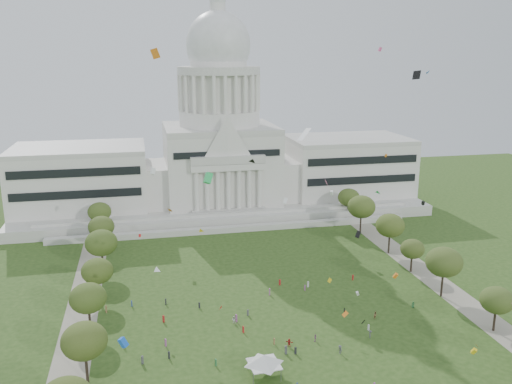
{
  "coord_description": "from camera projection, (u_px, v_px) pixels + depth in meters",
  "views": [
    {
      "loc": [
        -31.64,
        -101.08,
        62.34
      ],
      "look_at": [
        0.0,
        45.0,
        24.0
      ],
      "focal_mm": 38.0,
      "sensor_mm": 36.0,
      "label": 1
    }
  ],
  "objects": [
    {
      "name": "kite_swarm",
      "position": [
        298.0,
        220.0,
        117.58
      ],
      "size": [
        82.23,
        97.98,
        60.53
      ],
      "color": "orange",
      "rests_on": "ground"
    },
    {
      "name": "row_tree_l_1",
      "position": [
        84.0,
        341.0,
        103.6
      ],
      "size": [
        8.86,
        8.86,
        12.59
      ],
      "color": "black",
      "rests_on": "ground"
    },
    {
      "name": "person_10",
      "position": [
        344.0,
        311.0,
        133.28
      ],
      "size": [
        0.6,
        0.97,
        1.59
      ],
      "primitive_type": "imported",
      "rotation": [
        0.0,
        0.0,
        1.47
      ],
      "color": "#26262B",
      "rests_on": "ground"
    },
    {
      "name": "row_tree_r_5",
      "position": [
        361.0,
        207.0,
        190.57
      ],
      "size": [
        9.82,
        9.82,
        13.96
      ],
      "color": "black",
      "rests_on": "ground"
    },
    {
      "name": "row_tree_l_2",
      "position": [
        88.0,
        298.0,
        122.7
      ],
      "size": [
        8.42,
        8.42,
        11.97
      ],
      "color": "black",
      "rests_on": "ground"
    },
    {
      "name": "row_tree_l_6",
      "position": [
        99.0,
        212.0,
        190.39
      ],
      "size": [
        8.19,
        8.19,
        11.64
      ],
      "color": "black",
      "rests_on": "ground"
    },
    {
      "name": "person_2",
      "position": [
        375.0,
        315.0,
        130.81
      ],
      "size": [
        1.08,
        0.88,
        1.92
      ],
      "primitive_type": "imported",
      "rotation": [
        0.0,
        0.0,
        0.38
      ],
      "color": "olive",
      "rests_on": "ground"
    },
    {
      "name": "path_right",
      "position": [
        430.0,
        276.0,
        155.91
      ],
      "size": [
        8.0,
        160.0,
        0.04
      ],
      "primitive_type": "cube",
      "color": "gray",
      "rests_on": "ground"
    },
    {
      "name": "row_tree_l_4",
      "position": [
        101.0,
        243.0,
        155.92
      ],
      "size": [
        9.29,
        9.29,
        13.21
      ],
      "color": "black",
      "rests_on": "ground"
    },
    {
      "name": "distant_crowd",
      "position": [
        225.0,
        319.0,
        129.01
      ],
      "size": [
        67.81,
        36.57,
        1.91
      ],
      "color": "#4C4C51",
      "rests_on": "ground"
    },
    {
      "name": "row_tree_r_6",
      "position": [
        349.0,
        197.0,
        208.41
      ],
      "size": [
        8.42,
        8.42,
        11.97
      ],
      "color": "black",
      "rests_on": "ground"
    },
    {
      "name": "person_9",
      "position": [
        370.0,
        334.0,
        122.1
      ],
      "size": [
        0.96,
        1.29,
        1.79
      ],
      "primitive_type": "imported",
      "rotation": [
        0.0,
        0.0,
        1.22
      ],
      "color": "#4C4C51",
      "rests_on": "ground"
    },
    {
      "name": "person_3",
      "position": [
        340.0,
        349.0,
        115.66
      ],
      "size": [
        1.04,
        1.39,
        1.93
      ],
      "primitive_type": "imported",
      "rotation": [
        0.0,
        0.0,
        5.07
      ],
      "color": "#4C4C51",
      "rests_on": "ground"
    },
    {
      "name": "row_tree_r_4",
      "position": [
        390.0,
        226.0,
        171.91
      ],
      "size": [
        9.19,
        9.19,
        13.06
      ],
      "color": "black",
      "rests_on": "ground"
    },
    {
      "name": "event_tent",
      "position": [
        264.0,
        359.0,
        107.12
      ],
      "size": [
        8.98,
        8.98,
        4.65
      ],
      "color": "#4C4C4C",
      "rests_on": "ground"
    },
    {
      "name": "person_8",
      "position": [
        234.0,
        320.0,
        128.76
      ],
      "size": [
        0.98,
        0.74,
        1.79
      ],
      "primitive_type": "imported",
      "rotation": [
        0.0,
        0.0,
        2.89
      ],
      "color": "silver",
      "rests_on": "ground"
    },
    {
      "name": "person_5",
      "position": [
        289.0,
        343.0,
        118.48
      ],
      "size": [
        1.81,
        1.46,
        1.85
      ],
      "primitive_type": "imported",
      "rotation": [
        0.0,
        0.0,
        2.6
      ],
      "color": "#B21E1E",
      "rests_on": "ground"
    },
    {
      "name": "ground",
      "position": [
        300.0,
        349.0,
        117.67
      ],
      "size": [
        400.0,
        400.0,
        0.0
      ],
      "primitive_type": "plane",
      "color": "#284516",
      "rests_on": "ground"
    },
    {
      "name": "row_tree_l_5",
      "position": [
        101.0,
        227.0,
        173.53
      ],
      "size": [
        8.33,
        8.33,
        11.85
      ],
      "color": "black",
      "rests_on": "ground"
    },
    {
      "name": "row_tree_r_2",
      "position": [
        444.0,
        262.0,
        140.83
      ],
      "size": [
        9.55,
        9.55,
        13.58
      ],
      "color": "black",
      "rests_on": "ground"
    },
    {
      "name": "row_tree_r_1",
      "position": [
        497.0,
        300.0,
        123.59
      ],
      "size": [
        7.58,
        7.58,
        10.78
      ],
      "color": "black",
      "rests_on": "ground"
    },
    {
      "name": "row_tree_l_3",
      "position": [
        97.0,
        271.0,
        138.7
      ],
      "size": [
        8.12,
        8.12,
        11.55
      ],
      "color": "black",
      "rests_on": "ground"
    },
    {
      "name": "capitol",
      "position": [
        220.0,
        155.0,
        219.66
      ],
      "size": [
        160.0,
        64.5,
        91.3
      ],
      "color": "#BCB8AF",
      "rests_on": "ground"
    },
    {
      "name": "row_tree_r_3",
      "position": [
        412.0,
        249.0,
        157.66
      ],
      "size": [
        7.01,
        7.01,
        9.98
      ],
      "color": "black",
      "rests_on": "ground"
    },
    {
      "name": "path_left",
      "position": [
        82.0,
        309.0,
        136.22
      ],
      "size": [
        8.0,
        160.0,
        0.04
      ],
      "primitive_type": "cube",
      "color": "gray",
      "rests_on": "ground"
    },
    {
      "name": "person_0",
      "position": [
        413.0,
        305.0,
        136.62
      ],
      "size": [
        0.96,
        0.83,
        1.65
      ],
      "primitive_type": "imported",
      "rotation": [
        0.0,
        0.0,
        5.83
      ],
      "color": "#33723F",
      "rests_on": "ground"
    },
    {
      "name": "person_4",
      "position": [
        315.0,
        338.0,
        120.61
      ],
      "size": [
        0.82,
        1.11,
        1.7
      ],
      "primitive_type": "imported",
      "rotation": [
        0.0,
        0.0,
        4.41
      ],
      "color": "#994C8C",
      "rests_on": "ground"
    }
  ]
}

